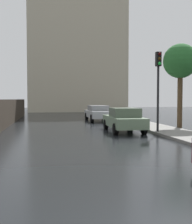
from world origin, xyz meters
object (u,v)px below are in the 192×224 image
Objects in this scene: car_green_near_kerb at (124,120)px; traffic_light at (158,76)px; car_silver_mid_road at (98,113)px; street_tree_mid at (180,62)px.

car_green_near_kerb is 1.00× the size of traffic_light.
car_green_near_kerb is 0.94× the size of car_silver_mid_road.
car_silver_mid_road is at bearing 122.21° from street_tree_mid.
street_tree_mid is at bearing -58.38° from car_silver_mid_road.
street_tree_mid is at bearing 46.08° from traffic_light.
car_silver_mid_road is 1.06× the size of traffic_light.
car_green_near_kerb is 3.12m from traffic_light.
traffic_light is 3.94m from street_tree_mid.
traffic_light reaches higher than car_silver_mid_road.
traffic_light is at bearing -81.16° from car_silver_mid_road.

